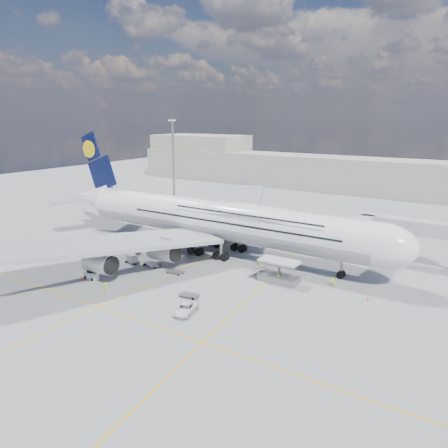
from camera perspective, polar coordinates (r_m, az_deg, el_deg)
The scene contains 31 objects.
ground at distance 78.95m, azimuth -4.97°, elevation -5.64°, with size 300.00×300.00×0.00m, color gray.
taxi_line_main at distance 78.95m, azimuth -4.97°, elevation -5.64°, with size 0.25×220.00×0.01m, color #DFA50B.
taxi_line_cross at distance 65.64m, azimuth -16.01°, elevation -10.36°, with size 120.00×0.25×0.01m, color #DFA50B.
taxi_line_diag at distance 79.95m, azimuth 7.50°, elevation -5.45°, with size 0.25×100.00×0.01m, color #DFA50B.
airliner at distance 84.58m, azimuth -0.74°, elevation 0.60°, with size 77.26×79.15×23.71m.
jet_bridge at distance 83.13m, azimuth 20.86°, elevation -0.59°, with size 18.80×12.10×8.50m.
cargo_loader at distance 72.35m, azimuth 7.06°, elevation -6.51°, with size 8.53×3.20×3.67m.
light_mast at distance 135.18m, azimuth -6.64°, elevation 8.29°, with size 3.00×0.70×25.50m.
terminal at distance 161.30m, azimuth 16.46°, elevation 6.16°, with size 180.00×16.00×12.00m, color #B2AD9E.
hangar at distance 197.12m, azimuth -3.03°, elevation 8.92°, with size 40.00×22.00×18.00m, color #B2AD9E.
dolly_row_a at distance 88.31m, azimuth -11.77°, elevation -3.10°, with size 2.91×1.75×1.76m.
dolly_row_b at distance 82.20m, azimuth -11.90°, elevation -4.43°, with size 2.98×2.22×1.68m.
dolly_row_c at distance 80.11m, azimuth -9.42°, elevation -5.22°, with size 3.52×2.70×0.46m.
dolly_back at distance 91.43m, azimuth -19.01°, elevation -3.36°, with size 3.77×3.23×0.49m.
dolly_nose_far at distance 66.45m, azimuth -4.59°, elevation -9.22°, with size 3.15×2.05×0.43m.
dolly_nose_near at distance 76.00m, azimuth -6.41°, elevation -6.21°, with size 3.00×1.72×0.43m.
baggage_tug at distance 76.23m, azimuth -16.95°, elevation -6.41°, with size 2.48×1.19×1.55m.
catering_truck_inner at distance 104.08m, azimuth -3.72°, elevation 0.47°, with size 7.72×3.19×4.56m.
catering_truck_outer at distance 118.48m, azimuth 2.97°, elevation 1.98°, with size 7.03×4.76×3.88m.
service_van at distance 61.29m, azimuth -5.06°, elevation -10.97°, with size 2.18×4.74×1.32m, color white.
crew_nose at distance 71.94m, azimuth 14.08°, elevation -7.35°, with size 0.58×0.38×1.60m, color #B3F91A.
crew_loader at distance 71.42m, azimuth 7.09°, elevation -7.15°, with size 0.81×0.63×1.67m, color #AFDA16.
crew_wing at distance 76.18m, azimuth -14.01°, elevation -6.10°, with size 0.97×0.41×1.66m, color #8CDF17.
crew_van at distance 79.38m, azimuth 4.64°, elevation -4.95°, with size 0.74×0.48×1.51m, color #9ADA17.
crew_tug at distance 70.05m, azimuth -15.24°, elevation -8.00°, with size 1.07×0.61×1.65m, color #D9FA1A.
cone_nose at distance 68.61m, azimuth 18.26°, elevation -9.18°, with size 0.47×0.47×0.60m.
cone_wing_left_inner at distance 99.06m, azimuth -0.59°, elevation -1.31°, with size 0.48×0.48×0.61m.
cone_wing_left_outer at distance 109.39m, azimuth 4.18°, elevation 0.12°, with size 0.46×0.46×0.58m.
cone_wing_right_inner at distance 83.71m, azimuth -6.23°, elevation -4.31°, with size 0.46×0.46×0.58m.
cone_wing_right_outer at distance 76.61m, azimuth -18.11°, elevation -6.70°, with size 0.49×0.49×0.62m.
cone_tail at distance 107.43m, azimuth -15.90°, elevation -0.64°, with size 0.47×0.47×0.59m.
Camera 1 is at (46.41, -58.11, 26.51)m, focal length 35.00 mm.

